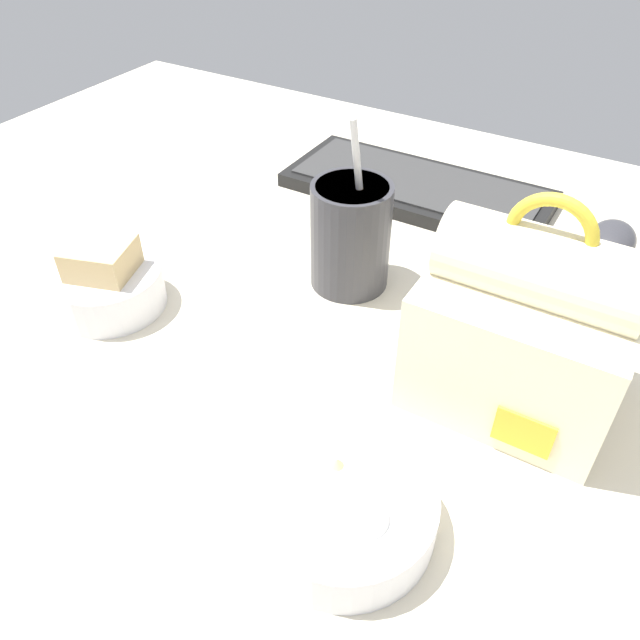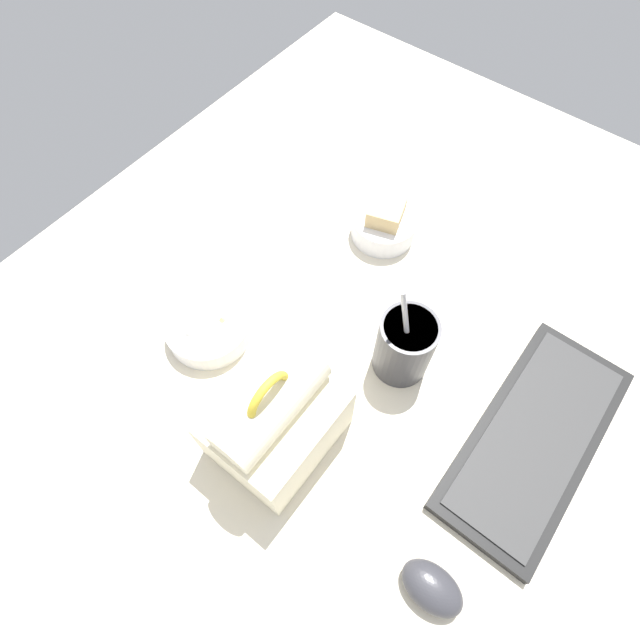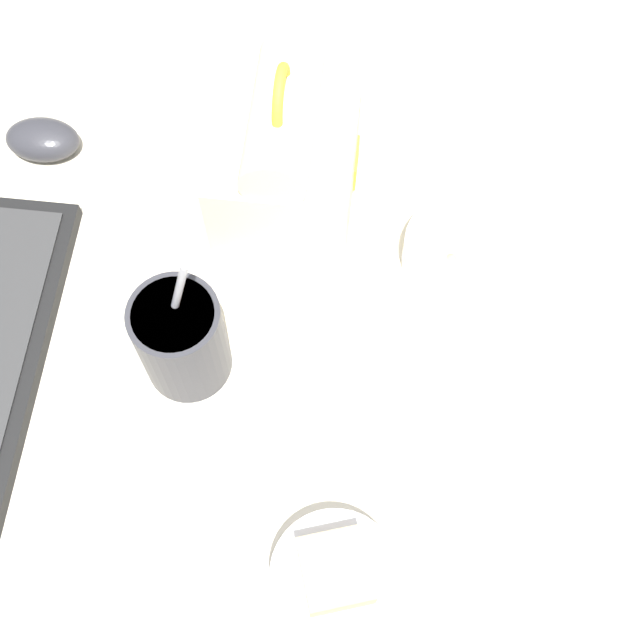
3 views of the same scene
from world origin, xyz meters
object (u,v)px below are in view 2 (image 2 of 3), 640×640
at_px(soup_cup, 405,345).
at_px(computer_mouse, 432,588).
at_px(lunch_bag, 275,420).
at_px(keyboard, 535,438).
at_px(bento_bowl_sandwich, 384,224).
at_px(bento_bowl_snacks, 208,327).

height_order(soup_cup, computer_mouse, soup_cup).
relative_size(lunch_bag, computer_mouse, 2.44).
xyz_separation_m(keyboard, computer_mouse, (0.25, -0.02, 0.01)).
bearing_deg(soup_cup, keyboard, 94.17).
height_order(keyboard, soup_cup, soup_cup).
distance_m(lunch_bag, bento_bowl_sandwich, 0.40).
distance_m(lunch_bag, soup_cup, 0.21).
height_order(bento_bowl_sandwich, bento_bowl_snacks, bento_bowl_sandwich).
bearing_deg(keyboard, bento_bowl_sandwich, -114.99).
height_order(lunch_bag, soup_cup, lunch_bag).
relative_size(soup_cup, bento_bowl_sandwich, 1.74).
relative_size(lunch_bag, bento_bowl_snacks, 1.49).
relative_size(bento_bowl_sandwich, bento_bowl_snacks, 0.84).
height_order(keyboard, bento_bowl_sandwich, bento_bowl_sandwich).
distance_m(lunch_bag, bento_bowl_snacks, 0.21).
relative_size(lunch_bag, soup_cup, 1.01).
bearing_deg(soup_cup, bento_bowl_snacks, -62.04).
bearing_deg(computer_mouse, bento_bowl_snacks, -101.25).
bearing_deg(lunch_bag, soup_cup, 160.33).
height_order(lunch_bag, bento_bowl_snacks, lunch_bag).
relative_size(lunch_bag, bento_bowl_sandwich, 1.76).
height_order(keyboard, bento_bowl_snacks, bento_bowl_snacks).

